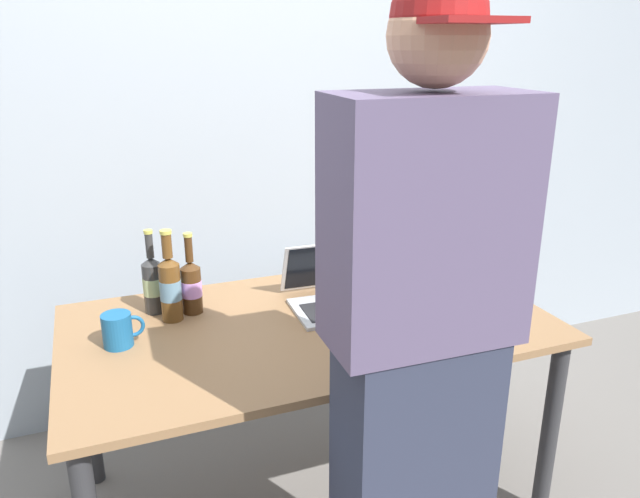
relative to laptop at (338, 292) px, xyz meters
name	(u,v)px	position (x,y,z in m)	size (l,w,h in m)	color
ground_plane	(310,495)	(-0.15, -0.10, -0.76)	(8.00, 8.00, 0.00)	slate
desk	(309,344)	(-0.15, -0.10, -0.13)	(1.59, 0.88, 0.72)	olive
laptop	(338,292)	(0.00, 0.00, 0.00)	(0.36, 0.35, 0.21)	#B7BABC
beer_bottle_dark	(170,286)	(-0.57, 0.08, 0.08)	(0.07, 0.07, 0.31)	brown
beer_bottle_brown	(153,283)	(-0.62, 0.16, 0.06)	(0.07, 0.07, 0.30)	#333333
beer_bottle_amber	(191,285)	(-0.50, 0.11, 0.06)	(0.07, 0.07, 0.29)	#472B14
person_figure	(418,364)	(-0.11, -0.74, 0.13)	(0.44, 0.29, 1.75)	#2D3347
coffee_mug	(118,330)	(-0.75, -0.05, 0.01)	(0.13, 0.09, 0.11)	#19598C
back_wall	(240,117)	(-0.15, 0.73, 0.54)	(6.00, 0.10, 2.60)	#99A3AD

